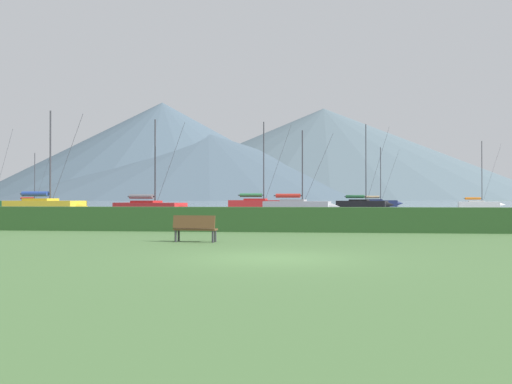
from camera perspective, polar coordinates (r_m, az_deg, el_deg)
The scene contains 15 objects.
ground_plane at distance 14.24m, azimuth 1.81°, elevation -6.98°, with size 1000.00×1000.00×0.00m, color #517A42.
harbor_water at distance 151.12m, azimuth 5.53°, elevation -1.14°, with size 320.00×246.00×0.00m, color #8499A8.
hedge_line at distance 25.15m, azimuth 3.61°, elevation -2.89°, with size 80.00×1.20×1.13m, color #284C23.
sailboat_slip_0 at distance 93.34m, azimuth -22.46°, elevation -1.13°, with size 6.85×2.62×8.64m.
sailboat_slip_1 at distance 57.45m, azimuth -21.27°, elevation -1.35°, with size 9.31×4.17×10.13m.
sailboat_slip_3 at distance 51.81m, azimuth -11.01°, elevation -1.58°, with size 8.00×4.23×8.88m.
sailboat_slip_5 at distance 77.21m, azimuth 11.15°, elevation -1.21°, with size 8.04×4.46×11.80m.
sailboat_slip_6 at distance 59.90m, azimuth 4.43°, elevation -1.41°, with size 8.52×3.69×8.96m.
sailboat_slip_8 at distance 96.39m, azimuth 12.71°, elevation -1.09°, with size 7.79×2.73×10.25m.
sailboat_slip_10 at distance 88.10m, azimuth 22.42°, elevation -1.17°, with size 6.77×2.90×10.04m.
sailboat_slip_11 at distance 70.27m, azimuth 0.40°, elevation -1.24°, with size 8.92×3.31×11.38m.
park_bench_near_path at distance 19.32m, azimuth -6.44°, elevation -3.71°, with size 1.56×0.61×0.95m.
distant_hill_west_ridge at distance 397.17m, azimuth -9.84°, elevation 4.28°, with size 253.22×253.22×69.89m, color #4C6070.
distant_hill_central_peak at distance 423.04m, azimuth 7.14°, elevation 4.01°, with size 324.30×324.30×70.24m, color slate.
distant_hill_east_ridge at distance 363.75m, azimuth -5.04°, elevation 2.70°, with size 265.49×265.49×44.29m, color #4C6070.
Camera 1 is at (1.01, -14.11, 1.60)m, focal length 38.03 mm.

